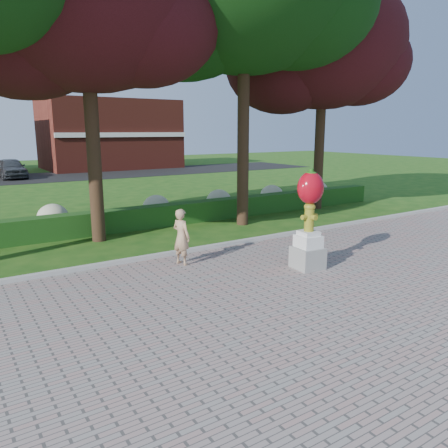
% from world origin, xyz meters
% --- Properties ---
extents(ground, '(100.00, 100.00, 0.00)m').
position_xyz_m(ground, '(0.00, 0.00, 0.00)').
color(ground, '#1B4B12').
rests_on(ground, ground).
extents(walkway, '(40.00, 14.00, 0.04)m').
position_xyz_m(walkway, '(0.00, -4.00, 0.02)').
color(walkway, gray).
rests_on(walkway, ground).
extents(curb, '(40.00, 0.18, 0.15)m').
position_xyz_m(curb, '(0.00, 3.00, 0.07)').
color(curb, '#ADADA5').
rests_on(curb, ground).
extents(lawn_hedge, '(24.00, 0.70, 0.80)m').
position_xyz_m(lawn_hedge, '(0.00, 7.00, 0.40)').
color(lawn_hedge, '#204313').
rests_on(lawn_hedge, ground).
extents(hydrangea_row, '(20.10, 1.10, 0.99)m').
position_xyz_m(hydrangea_row, '(0.57, 8.00, 0.55)').
color(hydrangea_row, '#A4A67F').
rests_on(hydrangea_row, ground).
extents(street, '(50.00, 8.00, 0.02)m').
position_xyz_m(street, '(0.00, 28.00, 0.01)').
color(street, black).
rests_on(street, ground).
extents(building_right, '(12.00, 8.00, 6.40)m').
position_xyz_m(building_right, '(8.00, 34.00, 3.20)').
color(building_right, maroon).
rests_on(building_right, ground).
extents(tree_mid_left, '(8.25, 7.04, 10.69)m').
position_xyz_m(tree_mid_left, '(-2.10, 6.08, 7.30)').
color(tree_mid_left, black).
rests_on(tree_mid_left, ground).
extents(tree_far_right, '(7.88, 6.72, 10.21)m').
position_xyz_m(tree_far_right, '(8.40, 6.58, 6.97)').
color(tree_far_right, black).
rests_on(tree_far_right, ground).
extents(hydrant_sculpture, '(0.76, 0.76, 2.60)m').
position_xyz_m(hydrant_sculpture, '(1.64, -0.05, 1.42)').
color(hydrant_sculpture, gray).
rests_on(hydrant_sculpture, walkway).
extents(woman, '(0.52, 0.64, 1.53)m').
position_xyz_m(woman, '(-0.97, 2.06, 0.80)').
color(woman, tan).
rests_on(woman, walkway).
extents(parked_car, '(1.93, 4.52, 1.52)m').
position_xyz_m(parked_car, '(-1.60, 28.65, 0.78)').
color(parked_car, '#3B3F42').
rests_on(parked_car, street).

